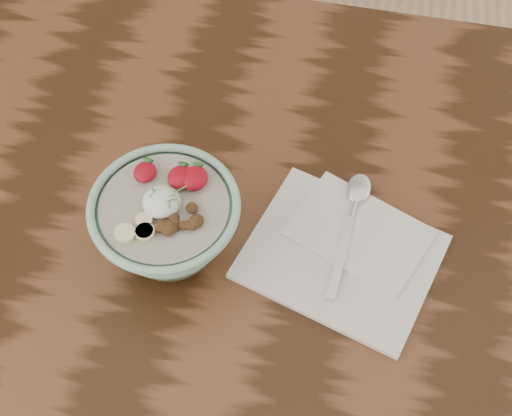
{
  "coord_description": "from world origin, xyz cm",
  "views": [
    {
      "loc": [
        0.87,
        -50.14,
        158.92
      ],
      "look_at": [
        -8.33,
        -5.12,
        86.24
      ],
      "focal_mm": 50.0,
      "sensor_mm": 36.0,
      "label": 1
    }
  ],
  "objects": [
    {
      "name": "table",
      "position": [
        0.0,
        0.0,
        65.7
      ],
      "size": [
        160.0,
        90.0,
        75.0
      ],
      "color": "#321B0C",
      "rests_on": "ground"
    },
    {
      "name": "breakfast_bowl",
      "position": [
        -19.56,
        -6.53,
        81.43
      ],
      "size": [
        18.99,
        18.99,
        12.43
      ],
      "rotation": [
        0.0,
        0.0,
        0.12
      ],
      "color": "#91C4A6",
      "rests_on": "table"
    },
    {
      "name": "napkin",
      "position": [
        3.32,
        -2.89,
        75.62
      ],
      "size": [
        28.69,
        25.57,
        1.48
      ],
      "rotation": [
        0.0,
        0.0,
        -0.29
      ],
      "color": "white",
      "rests_on": "table"
    },
    {
      "name": "spoon",
      "position": [
        3.6,
        3.84,
        76.92
      ],
      "size": [
        3.94,
        20.02,
        1.04
      ],
      "rotation": [
        0.0,
        0.0,
        -0.08
      ],
      "color": "silver",
      "rests_on": "napkin"
    }
  ]
}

